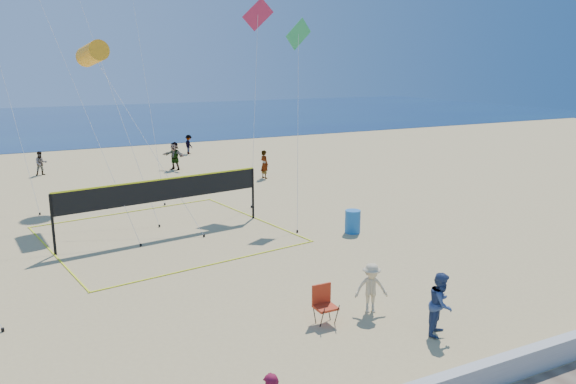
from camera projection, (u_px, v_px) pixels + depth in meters
name	position (u px, v px, depth m)	size (l,w,h in m)	color
ground	(270.00, 363.00, 13.07)	(120.00, 120.00, 0.00)	tan
ocean	(51.00, 122.00, 67.01)	(140.00, 50.00, 0.03)	navy
bystander_a	(441.00, 304.00, 14.31)	(0.80, 0.63, 1.65)	navy
bystander_b	(371.00, 288.00, 15.59)	(0.92, 0.53, 1.43)	beige
far_person_1	(175.00, 156.00, 36.59)	(1.70, 0.54, 1.83)	gray
far_person_2	(264.00, 164.00, 33.84)	(0.63, 0.41, 1.72)	gray
far_person_3	(41.00, 163.00, 34.83)	(0.73, 0.57, 1.50)	gray
far_person_4	(189.00, 144.00, 43.06)	(0.95, 0.54, 1.46)	gray
camp_chair	(324.00, 302.00, 15.01)	(0.56, 0.69, 1.16)	#B72E14
trash_barrel	(353.00, 222.00, 23.01)	(0.63, 0.63, 0.95)	#1B62B0
volleyball_net	(163.00, 197.00, 22.51)	(9.93, 9.81, 2.33)	black
kite_2	(92.00, 54.00, 24.78)	(3.59, 7.08, 7.81)	#FAA319
kite_4	(298.00, 46.00, 25.10)	(2.65, 3.75, 8.82)	green
kite_5	(258.00, 25.00, 27.59)	(2.27, 2.40, 9.95)	#BA2445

